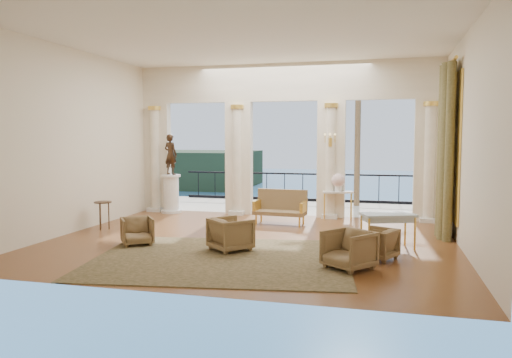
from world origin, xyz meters
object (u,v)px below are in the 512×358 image
(armchair_b, at_px, (349,248))
(game_table, at_px, (388,217))
(console_table, at_px, (338,196))
(side_table, at_px, (103,206))
(armchair_d, at_px, (231,233))
(pedestal, at_px, (171,194))
(armchair_c, at_px, (377,242))
(settee, at_px, (281,207))
(statue, at_px, (171,154))
(armchair_a, at_px, (137,230))

(armchair_b, relative_size, game_table, 0.63)
(console_table, xyz_separation_m, side_table, (-5.64, -3.12, -0.05))
(armchair_d, relative_size, pedestal, 0.64)
(armchair_b, relative_size, armchair_c, 1.16)
(armchair_b, height_order, settee, settee)
(side_table, bearing_deg, armchair_c, -12.09)
(settee, height_order, statue, statue)
(armchair_c, bearing_deg, armchair_b, -1.73)
(armchair_d, bearing_deg, armchair_a, 39.62)
(armchair_b, height_order, side_table, armchair_b)
(armchair_a, xyz_separation_m, settee, (2.48, 3.42, 0.12))
(console_table, bearing_deg, statue, 165.59)
(settee, xyz_separation_m, game_table, (2.79, -2.42, 0.21))
(armchair_b, distance_m, armchair_d, 2.60)
(game_table, distance_m, console_table, 3.82)
(armchair_a, height_order, armchair_c, armchair_a)
(armchair_a, bearing_deg, armchair_c, -35.59)
(settee, height_order, game_table, settee)
(armchair_d, bearing_deg, settee, -54.83)
(settee, bearing_deg, armchair_d, -91.73)
(console_table, bearing_deg, armchair_c, -90.68)
(statue, bearing_deg, pedestal, -28.15)
(settee, relative_size, console_table, 1.59)
(armchair_a, distance_m, armchair_b, 4.69)
(settee, distance_m, console_table, 1.85)
(side_table, bearing_deg, pedestal, 80.75)
(console_table, bearing_deg, side_table, -166.02)
(armchair_a, distance_m, armchair_d, 2.15)
(pedestal, height_order, console_table, pedestal)
(armchair_a, relative_size, side_table, 0.94)
(game_table, bearing_deg, statue, 130.59)
(armchair_a, distance_m, game_table, 5.38)
(armchair_a, distance_m, side_table, 2.27)
(game_table, xyz_separation_m, statue, (-6.50, 3.52, 1.15))
(armchair_a, distance_m, console_table, 6.03)
(pedestal, relative_size, side_table, 1.67)
(armchair_b, xyz_separation_m, settee, (-2.12, 4.32, 0.07))
(game_table, relative_size, statue, 0.98)
(pedestal, bearing_deg, armchair_d, -53.56)
(armchair_a, distance_m, pedestal, 4.69)
(armchair_c, height_order, armchair_d, armchair_d)
(armchair_a, relative_size, settee, 0.47)
(statue, height_order, side_table, statue)
(statue, bearing_deg, armchair_c, 161.17)
(armchair_d, height_order, pedestal, pedestal)
(armchair_d, bearing_deg, game_table, -120.75)
(armchair_c, height_order, console_table, console_table)
(pedestal, height_order, side_table, pedestal)
(armchair_a, relative_size, console_table, 0.74)
(armchair_b, height_order, statue, statue)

